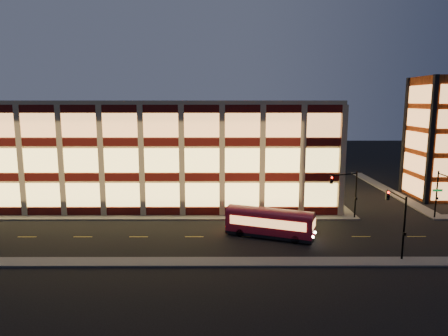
{
  "coord_description": "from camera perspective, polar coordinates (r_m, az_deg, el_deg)",
  "views": [
    {
      "loc": [
        7.1,
        -47.13,
        14.43
      ],
      "look_at": [
        7.25,
        8.0,
        5.17
      ],
      "focal_mm": 32.0,
      "sensor_mm": 36.0,
      "label": 1
    }
  ],
  "objects": [
    {
      "name": "traffic_signal_right",
      "position": [
        54.47,
        28.87,
        -2.59
      ],
      "size": [
        1.2,
        4.37,
        6.0
      ],
      "color": "black",
      "rests_on": "ground"
    },
    {
      "name": "ground",
      "position": [
        49.8,
        -8.41,
        -7.41
      ],
      "size": [
        200.0,
        200.0,
        0.0
      ],
      "primitive_type": "plane",
      "color": "black",
      "rests_on": "ground"
    },
    {
      "name": "sidewalk_near",
      "position": [
        37.7,
        -11.29,
        -13.03
      ],
      "size": [
        100.0,
        2.0,
        0.15
      ],
      "primitive_type": "cube",
      "color": "#514F4C",
      "rests_on": "ground"
    },
    {
      "name": "traffic_signal_far",
      "position": [
        50.78,
        17.18,
        -2.62
      ],
      "size": [
        3.79,
        1.87,
        6.0
      ],
      "color": "black",
      "rests_on": "ground"
    },
    {
      "name": "sidewalk_office_east",
      "position": [
        67.62,
        13.47,
        -2.99
      ],
      "size": [
        2.0,
        30.0,
        0.15
      ],
      "primitive_type": "cube",
      "color": "#514F4C",
      "rests_on": "ground"
    },
    {
      "name": "trolley_bus",
      "position": [
        43.3,
        6.55,
        -7.56
      ],
      "size": [
        9.52,
        5.53,
        3.15
      ],
      "rotation": [
        0.0,
        0.0,
        -0.37
      ],
      "color": "maroon",
      "rests_on": "ground"
    },
    {
      "name": "stair_tower",
      "position": [
        67.83,
        28.89,
        3.76
      ],
      "size": [
        8.6,
        8.6,
        18.0
      ],
      "color": "#8C3814",
      "rests_on": "ground"
    },
    {
      "name": "sidewalk_office_south",
      "position": [
        51.23,
        -11.6,
        -6.93
      ],
      "size": [
        54.0,
        2.0,
        0.15
      ],
      "primitive_type": "cube",
      "color": "#514F4C",
      "rests_on": "ground"
    },
    {
      "name": "sidewalk_tower_west",
      "position": [
        71.01,
        22.14,
        -2.84
      ],
      "size": [
        2.0,
        30.0,
        0.15
      ],
      "primitive_type": "cube",
      "color": "#514F4C",
      "rests_on": "ground"
    },
    {
      "name": "office_building",
      "position": [
        65.22,
        -9.0,
        3.1
      ],
      "size": [
        50.45,
        30.45,
        14.5
      ],
      "color": "tan",
      "rests_on": "ground"
    },
    {
      "name": "traffic_signal_near",
      "position": [
        40.97,
        23.58,
        -5.84
      ],
      "size": [
        0.32,
        4.45,
        6.0
      ],
      "color": "black",
      "rests_on": "ground"
    }
  ]
}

